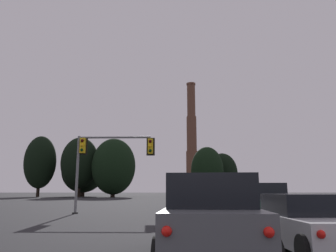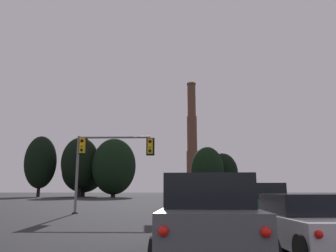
# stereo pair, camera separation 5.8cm
# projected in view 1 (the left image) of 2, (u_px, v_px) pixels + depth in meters

# --- Properties ---
(suv_center_lane_second) EXTENTS (2.32, 4.98, 1.86)m
(suv_center_lane_second) POSITION_uv_depth(u_px,v_px,m) (210.00, 218.00, 7.42)
(suv_center_lane_second) COLOR #4C4F54
(suv_center_lane_second) RESTS_ON ground_plane
(sedan_right_lane_second) EXTENTS (2.17, 4.77, 1.43)m
(sedan_right_lane_second) POSITION_uv_depth(u_px,v_px,m) (306.00, 223.00, 8.68)
(sedan_right_lane_second) COLOR silver
(sedan_right_lane_second) RESTS_ON ground_plane
(suv_right_lane_front) EXTENTS (2.17, 4.93, 1.86)m
(suv_right_lane_front) POSITION_uv_depth(u_px,v_px,m) (261.00, 204.00, 15.51)
(suv_right_lane_front) COLOR #0F3823
(suv_right_lane_front) RESTS_ON ground_plane
(traffic_light_overhead_left) EXTENTS (5.53, 0.50, 5.29)m
(traffic_light_overhead_left) POSITION_uv_depth(u_px,v_px,m) (104.00, 154.00, 22.74)
(traffic_light_overhead_left) COLOR slate
(traffic_light_overhead_left) RESTS_ON ground_plane
(smokestack) EXTENTS (7.94, 7.94, 48.74)m
(smokestack) POSITION_uv_depth(u_px,v_px,m) (192.00, 149.00, 140.64)
(smokestack) COLOR #523427
(smokestack) RESTS_ON ground_plane
(treeline_far_left) EXTENTS (10.63, 9.57, 14.20)m
(treeline_far_left) POSITION_uv_depth(u_px,v_px,m) (114.00, 166.00, 79.68)
(treeline_far_left) COLOR black
(treeline_far_left) RESTS_ON ground_plane
(treeline_far_right) EXTENTS (9.27, 8.35, 14.72)m
(treeline_far_right) POSITION_uv_depth(u_px,v_px,m) (80.00, 163.00, 81.27)
(treeline_far_right) COLOR black
(treeline_far_right) RESTS_ON ground_plane
(treeline_center_left) EXTENTS (8.17, 7.35, 11.76)m
(treeline_center_left) POSITION_uv_depth(u_px,v_px,m) (223.00, 173.00, 89.91)
(treeline_center_left) COLOR black
(treeline_center_left) RESTS_ON ground_plane
(treeline_right_mid) EXTENTS (11.74, 10.56, 12.66)m
(treeline_right_mid) POSITION_uv_depth(u_px,v_px,m) (83.00, 171.00, 89.91)
(treeline_right_mid) COLOR black
(treeline_right_mid) RESTS_ON ground_plane
(treeline_center_right) EXTENTS (8.13, 7.32, 15.65)m
(treeline_center_right) POSITION_uv_depth(u_px,v_px,m) (40.00, 162.00, 84.95)
(treeline_center_right) COLOR black
(treeline_center_right) RESTS_ON ground_plane
(treeline_left_mid) EXTENTS (8.28, 7.45, 12.66)m
(treeline_left_mid) POSITION_uv_depth(u_px,v_px,m) (207.00, 170.00, 83.42)
(treeline_left_mid) COLOR black
(treeline_left_mid) RESTS_ON ground_plane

